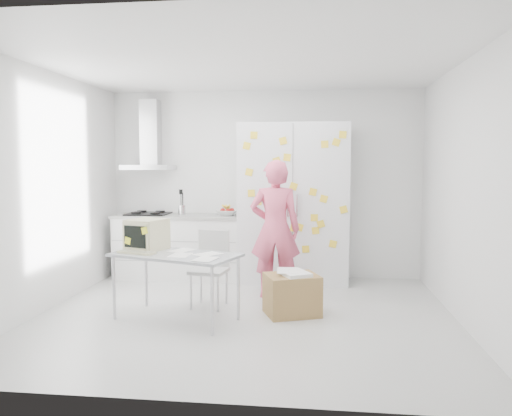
# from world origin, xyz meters

# --- Properties ---
(floor) EXTENTS (4.50, 4.00, 0.02)m
(floor) POSITION_xyz_m (0.00, 0.00, -0.01)
(floor) COLOR silver
(floor) RESTS_ON ground
(walls) EXTENTS (4.52, 4.01, 2.70)m
(walls) POSITION_xyz_m (0.00, 0.72, 1.35)
(walls) COLOR white
(walls) RESTS_ON ground
(ceiling) EXTENTS (4.50, 4.00, 0.02)m
(ceiling) POSITION_xyz_m (0.00, 0.00, 2.70)
(ceiling) COLOR white
(ceiling) RESTS_ON walls
(counter_run) EXTENTS (1.84, 0.63, 1.28)m
(counter_run) POSITION_xyz_m (-1.20, 1.70, 0.47)
(counter_run) COLOR white
(counter_run) RESTS_ON ground
(range_hood) EXTENTS (0.70, 0.48, 1.01)m
(range_hood) POSITION_xyz_m (-1.65, 1.84, 1.96)
(range_hood) COLOR silver
(range_hood) RESTS_ON walls
(tall_cabinet) EXTENTS (1.50, 0.68, 2.20)m
(tall_cabinet) POSITION_xyz_m (0.45, 1.67, 1.10)
(tall_cabinet) COLOR silver
(tall_cabinet) RESTS_ON ground
(person) EXTENTS (0.63, 0.42, 1.70)m
(person) POSITION_xyz_m (0.26, 0.82, 0.85)
(person) COLOR #EA5B7C
(person) RESTS_ON ground
(desk) EXTENTS (1.45, 1.04, 1.05)m
(desk) POSITION_xyz_m (-0.95, -0.09, 0.79)
(desk) COLOR #ACAFB7
(desk) RESTS_ON ground
(chair) EXTENTS (0.44, 0.44, 0.87)m
(chair) POSITION_xyz_m (-0.45, 0.36, 0.49)
(chair) COLOR beige
(chair) RESTS_ON ground
(cardboard_box) EXTENTS (0.68, 0.61, 0.49)m
(cardboard_box) POSITION_xyz_m (0.51, 0.11, 0.23)
(cardboard_box) COLOR #9E7A44
(cardboard_box) RESTS_ON ground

